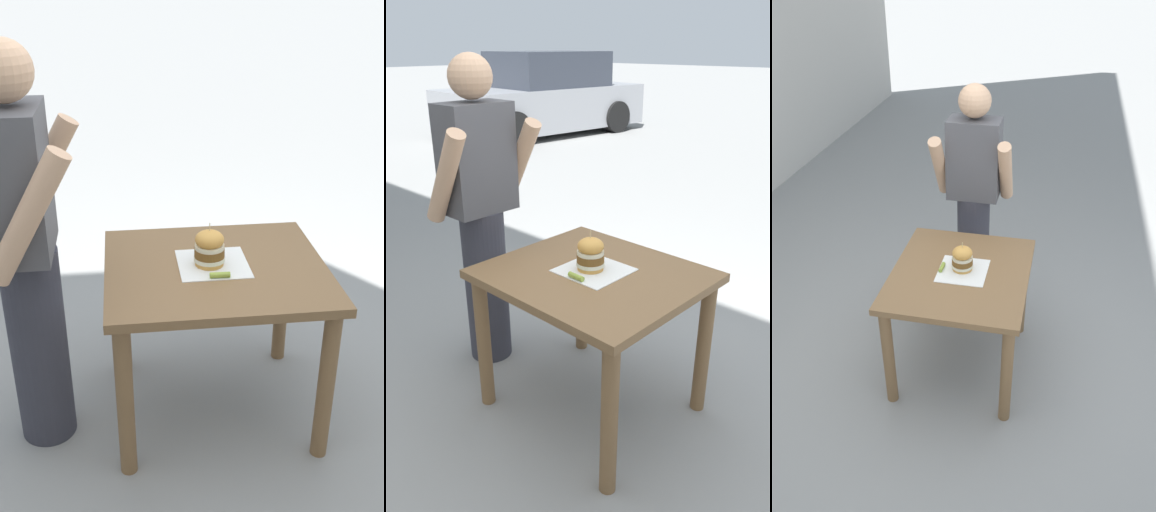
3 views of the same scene
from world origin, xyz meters
The scene contains 7 objects.
ground_plane centered at (0.00, 0.00, 0.00)m, with size 80.00×80.00×0.00m, color gray.
patio_table centered at (0.00, 0.00, 0.62)m, with size 0.83×0.93×0.76m.
serving_paper centered at (0.01, 0.01, 0.76)m, with size 0.30×0.30×0.00m, color white.
sandwich centered at (0.01, 0.03, 0.84)m, with size 0.13×0.13×0.19m.
pickle_spear centered at (-0.12, 0.00, 0.77)m, with size 0.02×0.02×0.08m, color #8EA83D.
diner_across_table centered at (-0.07, 0.75, 0.88)m, with size 0.55×0.35×1.69m.
parked_car_near_curb centered at (5.63, 6.39, 0.72)m, with size 4.33×2.10×1.60m.
Camera 2 is at (-1.56, -1.39, 1.72)m, focal length 35.00 mm.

